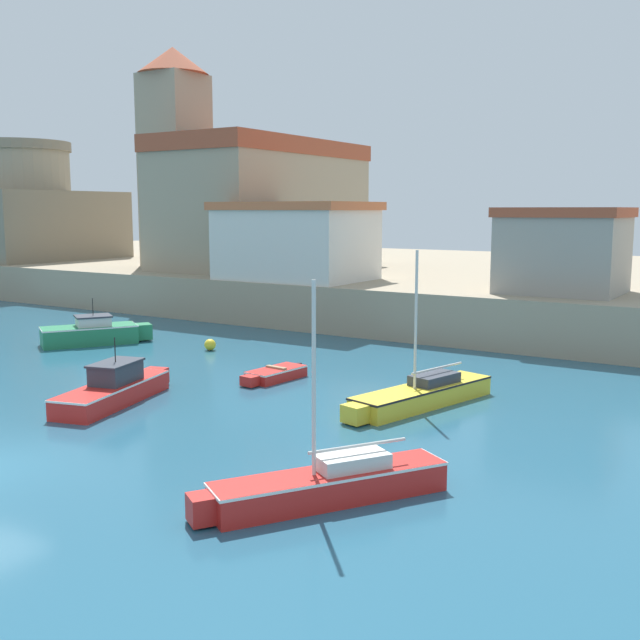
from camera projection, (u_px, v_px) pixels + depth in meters
name	position (u px, v px, depth m)	size (l,w,h in m)	color
quay_seawall	(508.00, 285.00, 56.53)	(120.00, 40.00, 2.66)	gray
motorboat_green_0	(93.00, 333.00, 39.06)	(4.20, 5.50, 2.41)	#237A4C
sailboat_yellow_1	(422.00, 394.00, 26.73)	(2.98, 7.06, 5.59)	yellow
sailboat_red_2	(328.00, 483.00, 17.93)	(4.27, 5.93, 5.38)	red
dinghy_red_3	(275.00, 374.00, 30.81)	(1.45, 3.40, 0.55)	red
motorboat_red_4	(115.00, 388.00, 27.19)	(2.93, 6.24, 2.39)	red
mooring_buoy	(210.00, 345.00, 37.29)	(0.57, 0.57, 0.57)	yellow
church	(248.00, 195.00, 56.52)	(13.61, 17.22, 16.39)	gray
fortress	(24.00, 215.00, 66.41)	(13.26, 13.26, 10.18)	gray
harbor_shed_near_wharf	(296.00, 240.00, 46.32)	(9.10, 6.62, 4.77)	silver
harbor_shed_mid_row	(563.00, 250.00, 38.81)	(6.16, 5.60, 4.41)	gray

